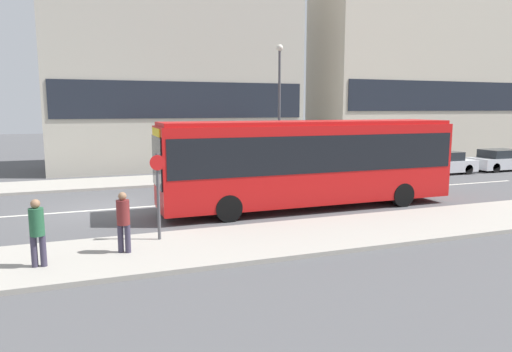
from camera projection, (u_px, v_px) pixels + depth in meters
name	position (u px, v px, depth m)	size (l,w,h in m)	color
ground_plane	(108.00, 209.00, 17.87)	(120.00, 120.00, 0.00)	#4F4F51
sidewalk_near	(118.00, 256.00, 12.05)	(44.00, 3.50, 0.13)	#A39E93
sidewalk_far	(103.00, 183.00, 23.67)	(44.00, 3.50, 0.13)	#A39E93
lane_centerline	(108.00, 209.00, 17.87)	(41.80, 0.16, 0.01)	silver
apartment_block_left_tower	(175.00, 45.00, 30.05)	(16.00, 6.19, 16.09)	#B7B2A3
apartment_block_right_tower	(429.00, 48.00, 36.80)	(19.13, 5.94, 17.58)	beige
city_bus	(309.00, 158.00, 17.89)	(11.81, 2.47, 3.44)	red
parked_car_0	(371.00, 167.00, 25.85)	(4.63, 1.69, 1.39)	#4C5156
parked_car_1	(442.00, 163.00, 27.55)	(3.90, 1.78, 1.34)	silver
parked_car_2	(500.00, 160.00, 29.07)	(4.05, 1.76, 1.34)	silver
pedestrian_near_stop	(37.00, 229.00, 10.91)	(0.35, 0.34, 1.66)	#383347
pedestrian_down_pavement	(123.00, 219.00, 12.00)	(0.34, 0.34, 1.63)	#383347
bus_stop_sign	(158.00, 189.00, 13.12)	(0.44, 0.12, 2.53)	#4C4C51
street_lamp	(279.00, 98.00, 24.92)	(0.36, 0.36, 7.20)	#4C4C51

